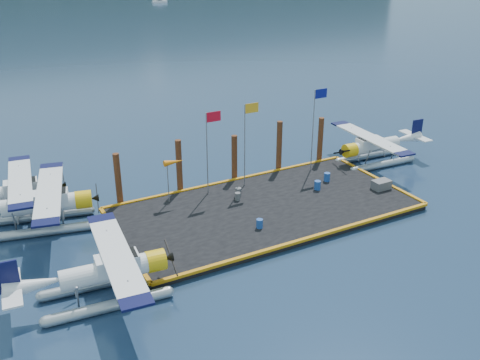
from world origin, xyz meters
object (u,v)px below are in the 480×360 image
object	(u,v)px
piling_0	(118,181)
seaplane_b	(45,206)
drum_3	(260,224)
drum_4	(317,185)
seaplane_d	(372,148)
piling_2	(234,159)
drum_5	(238,192)
crate	(381,185)
drum_0	(238,196)
piling_3	(279,148)
drum_2	(327,177)
seaplane_c	(16,195)
seaplane_a	(111,273)
piling_4	(320,141)
flagpole_red	(209,140)
piling_1	(179,168)
windsock	(174,163)
flagpole_blue	(316,118)
flagpole_yellow	(247,132)

from	to	relation	value
piling_0	seaplane_b	bearing A→B (deg)	-173.64
drum_3	drum_4	xyz separation A→B (m)	(6.64, 2.98, 0.04)
seaplane_d	drum_4	xyz separation A→B (m)	(-7.51, -2.72, -0.68)
piling_2	drum_4	bearing A→B (deg)	-48.25
drum_5	crate	bearing A→B (deg)	-21.94
drum_0	piling_3	bearing A→B (deg)	32.44
drum_2	piling_2	bearing A→B (deg)	146.16
seaplane_d	crate	world-z (taller)	seaplane_d
seaplane_d	drum_2	size ratio (longest dim) A/B	14.07
seaplane_c	seaplane_a	bearing A→B (deg)	20.43
drum_2	drum_3	distance (m)	9.06
piling_4	piling_0	bearing A→B (deg)	180.00
crate	piling_2	bearing A→B (deg)	140.75
drum_0	flagpole_red	distance (m)	4.37
drum_0	seaplane_a	bearing A→B (deg)	-149.29
flagpole_red	piling_1	world-z (taller)	flagpole_red
seaplane_a	seaplane_b	xyz separation A→B (m)	(-1.58, 9.44, 0.04)
seaplane_c	drum_4	xyz separation A→B (m)	(19.68, -7.14, -0.70)
drum_4	windsock	world-z (taller)	windsock
piling_4	drum_4	bearing A→B (deg)	-127.43
piling_1	piling_4	world-z (taller)	piling_1
crate	piling_0	bearing A→B (deg)	158.36
drum_0	crate	world-z (taller)	crate
seaplane_c	windsock	xyz separation A→B (m)	(9.84, -3.92, 1.79)
seaplane_c	seaplane_d	distance (m)	27.54
piling_4	piling_1	bearing A→B (deg)	180.00
seaplane_a	drum_2	size ratio (longest dim) A/B	14.54
drum_2	piling_1	world-z (taller)	piling_1
drum_4	flagpole_blue	distance (m)	5.44
flagpole_blue	piling_2	size ratio (longest dim) A/B	1.71
drum_0	flagpole_red	bearing A→B (deg)	119.75
drum_4	piling_4	size ratio (longest dim) A/B	0.17
seaplane_c	drum_2	xyz separation A→B (m)	(21.22, -6.24, -0.71)
flagpole_red	flagpole_yellow	bearing A→B (deg)	0.00
drum_0	flagpole_blue	xyz separation A→B (m)	(7.85, 1.99, 4.01)
seaplane_d	piling_2	bearing A→B (deg)	82.86
drum_5	piling_3	world-z (taller)	piling_3
seaplane_b	drum_4	size ratio (longest dim) A/B	14.54
drum_0	windsock	world-z (taller)	windsock
flagpole_blue	drum_2	bearing A→B (deg)	-98.57
seaplane_b	piling_4	bearing A→B (deg)	104.01
drum_5	flagpole_yellow	xyz separation A→B (m)	(1.48, 1.41, 3.82)
seaplane_d	piling_1	xyz separation A→B (m)	(-16.31, 2.11, 0.68)
drum_3	piling_3	size ratio (longest dim) A/B	0.14
windsock	drum_5	bearing A→B (deg)	-18.31
seaplane_a	piling_0	world-z (taller)	piling_0
drum_2	flagpole_yellow	xyz separation A→B (m)	(-5.64, 2.32, 3.79)
piling_3	seaplane_d	bearing A→B (deg)	-15.10
crate	piling_4	distance (m)	7.08
flagpole_yellow	piling_0	xyz separation A→B (m)	(-9.20, 1.60, -2.51)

